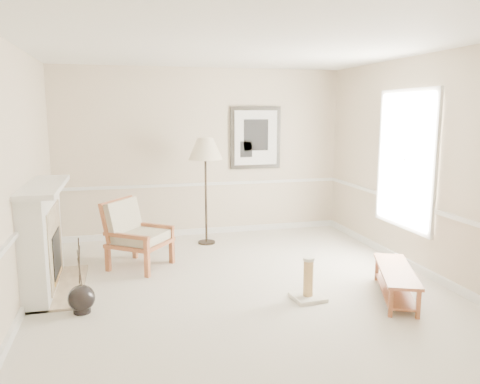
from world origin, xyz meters
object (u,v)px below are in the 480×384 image
at_px(floor_vase, 81,299).
at_px(bench, 396,278).
at_px(scratching_post, 308,286).
at_px(armchair, 133,231).
at_px(floor_lamp, 205,152).

height_order(floor_vase, bench, floor_vase).
distance_m(floor_vase, scratching_post, 2.54).
xyz_separation_m(floor_vase, armchair, (0.61, 1.45, 0.36)).
height_order(floor_lamp, bench, floor_lamp).
bearing_deg(bench, armchair, 146.70).
height_order(armchair, bench, armchair).
xyz_separation_m(floor_vase, floor_lamp, (1.80, 2.34, 1.37)).
relative_size(armchair, bench, 0.82).
relative_size(armchair, scratching_post, 2.07).
bearing_deg(floor_lamp, armchair, -143.26).
bearing_deg(floor_vase, bench, -7.65).
relative_size(floor_vase, scratching_post, 1.69).
height_order(armchair, scratching_post, armchair).
bearing_deg(bench, floor_lamp, 121.57).
height_order(armchair, floor_lamp, floor_lamp).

